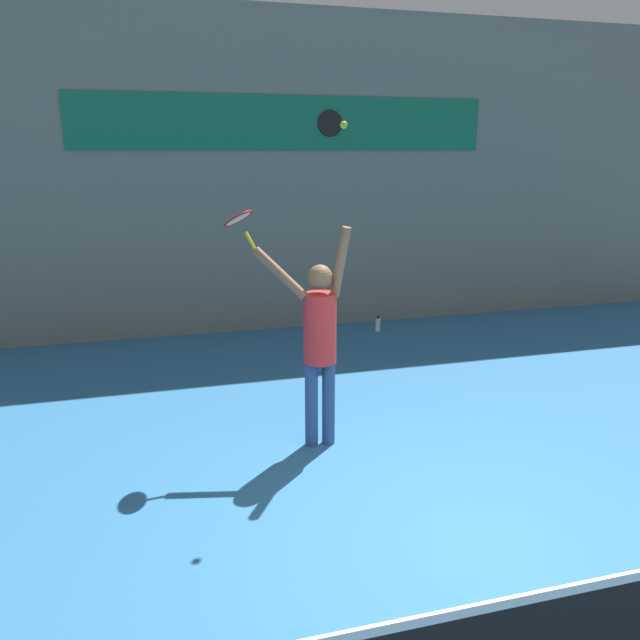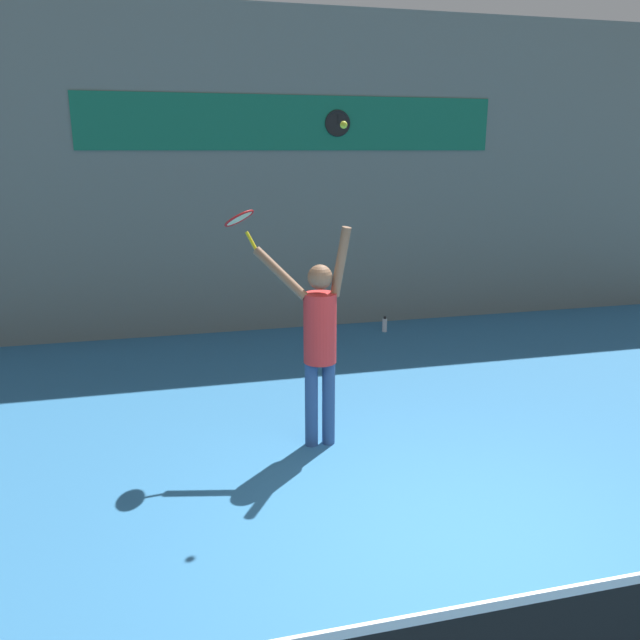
{
  "view_description": "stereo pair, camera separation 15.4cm",
  "coord_description": "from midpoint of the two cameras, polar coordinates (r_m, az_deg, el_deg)",
  "views": [
    {
      "loc": [
        -2.2,
        -3.58,
        2.89
      ],
      "look_at": [
        -0.66,
        2.02,
        1.31
      ],
      "focal_mm": 35.0,
      "sensor_mm": 36.0,
      "label": 1
    },
    {
      "loc": [
        -2.05,
        -3.62,
        2.89
      ],
      "look_at": [
        -0.66,
        2.02,
        1.31
      ],
      "focal_mm": 35.0,
      "sensor_mm": 36.0,
      "label": 2
    }
  ],
  "objects": [
    {
      "name": "scoreboard_clock",
      "position": [
        10.29,
        0.47,
        17.54
      ],
      "size": [
        0.41,
        0.04,
        0.41
      ],
      "color": "black"
    },
    {
      "name": "back_wall",
      "position": [
        10.2,
        -3.46,
        13.04
      ],
      "size": [
        18.0,
        0.1,
        5.0
      ],
      "color": "slate",
      "rests_on": "ground_plane"
    },
    {
      "name": "tennis_player",
      "position": [
        6.06,
        -0.81,
        -1.48
      ],
      "size": [
        0.9,
        0.55,
        2.21
      ],
      "color": "#2D4C7F",
      "rests_on": "ground_plane"
    },
    {
      "name": "tennis_racket",
      "position": [
        6.14,
        -8.13,
        9.02
      ],
      "size": [
        0.42,
        0.43,
        0.4
      ],
      "color": "yellow"
    },
    {
      "name": "water_bottle",
      "position": [
        10.32,
        4.89,
        -0.4
      ],
      "size": [
        0.08,
        0.08,
        0.26
      ],
      "color": "silver",
      "rests_on": "ground_plane"
    },
    {
      "name": "tennis_ball",
      "position": [
        5.78,
        1.39,
        17.41
      ],
      "size": [
        0.07,
        0.07,
        0.07
      ],
      "color": "#CCDB2D"
    },
    {
      "name": "ground_plane",
      "position": [
        5.08,
        13.21,
        -19.91
      ],
      "size": [
        18.0,
        18.0,
        0.0
      ],
      "primitive_type": "plane",
      "color": "teal"
    },
    {
      "name": "sponsor_banner",
      "position": [
        10.14,
        -3.46,
        17.55
      ],
      "size": [
        6.54,
        0.02,
        0.82
      ],
      "color": "#146B4C"
    }
  ]
}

